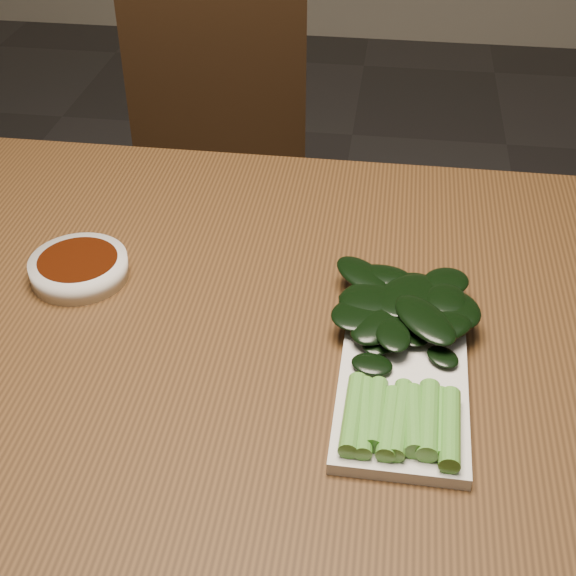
{
  "coord_description": "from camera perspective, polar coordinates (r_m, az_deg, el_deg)",
  "views": [
    {
      "loc": [
        0.14,
        -0.69,
        1.33
      ],
      "look_at": [
        0.03,
        0.06,
        0.76
      ],
      "focal_mm": 50.0,
      "sensor_mm": 36.0,
      "label": 1
    }
  ],
  "objects": [
    {
      "name": "sauce_bowl",
      "position": [
        1.0,
        -14.64,
        1.42
      ],
      "size": [
        0.12,
        0.12,
        0.03
      ],
      "color": "silver",
      "rests_on": "table"
    },
    {
      "name": "serving_plate",
      "position": [
        0.85,
        8.2,
        -5.73
      ],
      "size": [
        0.13,
        0.29,
        0.01
      ],
      "rotation": [
        0.0,
        0.0,
        -0.01
      ],
      "color": "silver",
      "rests_on": "table"
    },
    {
      "name": "table",
      "position": [
        0.96,
        -2.45,
        -5.79
      ],
      "size": [
        1.4,
        0.8,
        0.75
      ],
      "color": "#452A13",
      "rests_on": "ground"
    },
    {
      "name": "chair_far",
      "position": [
        1.7,
        -4.92,
        7.33
      ],
      "size": [
        0.43,
        0.43,
        0.89
      ],
      "rotation": [
        0.0,
        0.0,
        0.18
      ],
      "color": "black",
      "rests_on": "ground"
    },
    {
      "name": "gai_lan",
      "position": [
        0.86,
        8.06,
        -3.36
      ],
      "size": [
        0.19,
        0.32,
        0.03
      ],
      "color": "#539834",
      "rests_on": "serving_plate"
    }
  ]
}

